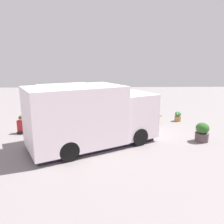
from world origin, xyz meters
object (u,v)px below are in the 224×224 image
(person_customer, at_px, (22,126))
(planter_flowering_side, at_px, (48,106))
(planter_flowering_near, at_px, (202,132))
(plaza_bench, at_px, (146,116))
(food_truck, at_px, (91,117))
(planter_flowering_far, at_px, (178,116))

(person_customer, distance_m, planter_flowering_side, 5.18)
(planter_flowering_near, distance_m, plaza_bench, 3.81)
(food_truck, distance_m, planter_flowering_side, 7.79)
(person_customer, xyz_separation_m, planter_flowering_far, (-2.03, 8.46, -0.06))
(planter_flowering_side, bearing_deg, food_truck, 26.89)
(food_truck, distance_m, planter_flowering_near, 4.97)
(person_customer, bearing_deg, planter_flowering_far, 103.51)
(planter_flowering_far, bearing_deg, planter_flowering_near, -0.85)
(person_customer, bearing_deg, plaza_bench, 106.23)
(person_customer, bearing_deg, planter_flowering_near, 80.46)
(person_customer, bearing_deg, food_truck, 64.00)
(planter_flowering_near, xyz_separation_m, planter_flowering_far, (-3.44, 0.05, -0.13))
(person_customer, relative_size, plaza_bench, 0.53)
(food_truck, relative_size, planter_flowering_side, 8.41)
(planter_flowering_far, bearing_deg, plaza_bench, -86.12)
(planter_flowering_near, relative_size, planter_flowering_side, 1.25)
(planter_flowering_side, height_order, plaza_bench, planter_flowering_side)
(person_customer, distance_m, planter_flowering_near, 8.52)
(plaza_bench, bearing_deg, planter_flowering_side, -116.75)
(planter_flowering_far, bearing_deg, person_customer, -76.49)
(planter_flowering_far, height_order, planter_flowering_side, planter_flowering_side)
(planter_flowering_near, xyz_separation_m, plaza_bench, (-3.31, -1.88, -0.06))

